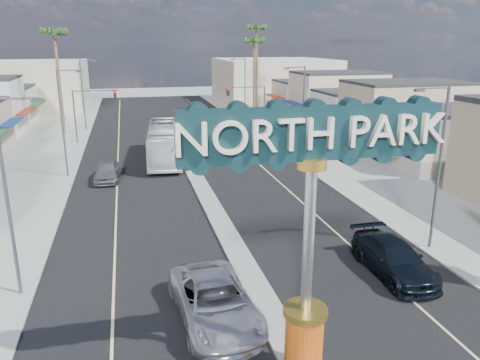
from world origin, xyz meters
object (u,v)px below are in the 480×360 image
streetlight_r_mid (302,110)px  streetlight_r_far (244,88)px  palm_left_far (55,38)px  palm_right_far (257,33)px  city_bus (164,142)px  traffic_signal_left (91,106)px  streetlight_l_near (10,189)px  suv_left (215,301)px  palm_right_mid (254,45)px  streetlight_l_mid (64,118)px  car_parked_left (107,171)px  suv_right (394,258)px  gateway_sign (310,215)px  streetlight_r_near (437,161)px  traffic_signal_right (250,101)px  streetlight_l_far (84,91)px

streetlight_r_mid → streetlight_r_far: (0.00, 22.00, 0.00)m
palm_left_far → palm_right_far: (28.00, 12.00, 0.89)m
palm_right_far → city_bus: 34.41m
traffic_signal_left → city_bus: size_ratio=0.47×
streetlight_l_near → suv_left: size_ratio=1.41×
palm_right_mid → palm_right_far: palm_right_far is taller
streetlight_l_mid → city_bus: 9.91m
streetlight_r_far → car_parked_left: streetlight_r_far is taller
streetlight_r_mid → city_bus: bearing=162.0°
streetlight_r_mid → palm_right_far: 33.14m
palm_right_mid → car_parked_left: palm_right_mid is taller
suv_right → city_bus: city_bus is taller
streetlight_r_mid → suv_left: 27.58m
gateway_sign → city_bus: bearing=93.6°
streetlight_r_far → city_bus: (-12.43, -17.97, -3.30)m
traffic_signal_left → palm_right_far: bearing=36.7°
streetlight_r_near → streetlight_r_mid: (0.00, 20.00, 0.00)m
gateway_sign → suv_left: size_ratio=1.43×
traffic_signal_right → city_bus: traffic_signal_right is taller
streetlight_l_mid → streetlight_r_mid: bearing=0.0°
streetlight_l_mid → streetlight_r_mid: 20.87m
traffic_signal_left → palm_left_far: size_ratio=0.46×
traffic_signal_left → streetlight_l_near: (-1.25, -33.99, 0.79)m
traffic_signal_left → palm_right_mid: palm_right_mid is taller
traffic_signal_right → palm_left_far: palm_left_far is taller
traffic_signal_right → car_parked_left: bearing=-136.1°
traffic_signal_left → streetlight_l_far: bearing=98.9°
traffic_signal_left → streetlight_l_near: streetlight_l_near is taller
traffic_signal_right → car_parked_left: size_ratio=1.26×
palm_right_far → palm_right_mid: bearing=-108.4°
traffic_signal_right → streetlight_l_far: streetlight_l_far is taller
streetlight_l_near → streetlight_r_far: (20.87, 42.00, 0.00)m
suv_right → city_bus: 27.70m
traffic_signal_left → palm_left_far: palm_left_far is taller
gateway_sign → streetlight_r_mid: gateway_sign is taller
traffic_signal_right → palm_right_far: size_ratio=0.43×
streetlight_l_near → palm_right_far: size_ratio=0.64×
gateway_sign → suv_left: gateway_sign is taller
streetlight_l_mid → car_parked_left: (3.19, -1.84, -4.25)m
streetlight_r_mid → palm_right_mid: size_ratio=0.74×
traffic_signal_left → palm_right_mid: 26.01m
streetlight_r_mid → city_bus: streetlight_r_mid is taller
streetlight_l_mid → streetlight_l_far: size_ratio=1.00×
streetlight_l_far → streetlight_r_mid: 30.32m
streetlight_l_mid → palm_right_far: bearing=51.5°
streetlight_r_far → city_bus: size_ratio=0.71×
palm_right_mid → suv_left: palm_right_mid is taller
gateway_sign → streetlight_r_mid: bearing=69.6°
streetlight_r_far → suv_left: size_ratio=1.41×
streetlight_l_far → suv_right: streetlight_l_far is taller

